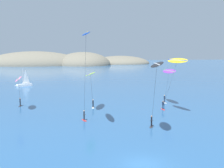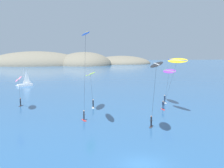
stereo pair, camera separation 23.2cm
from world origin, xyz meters
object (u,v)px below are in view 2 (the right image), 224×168
(kitesurfer_blue, at_px, (85,42))
(kitesurfer_black, at_px, (156,70))
(kitesurfer_yellow, at_px, (176,64))
(kitesurfer_pink, at_px, (19,81))
(kitesurfer_purple, at_px, (169,73))
(kitesurfer_lime, at_px, (91,76))
(sailboat_near, at_px, (24,84))

(kitesurfer_blue, xyz_separation_m, kitesurfer_black, (8.78, -4.64, -3.64))
(kitesurfer_blue, relative_size, kitesurfer_yellow, 1.38)
(kitesurfer_blue, bearing_deg, kitesurfer_pink, 128.49)
(kitesurfer_purple, distance_m, kitesurfer_yellow, 8.77)
(kitesurfer_black, height_order, kitesurfer_yellow, kitesurfer_yellow)
(kitesurfer_lime, xyz_separation_m, kitesurfer_purple, (16.46, 3.39, 0.09))
(kitesurfer_purple, relative_size, kitesurfer_yellow, 0.75)
(kitesurfer_lime, xyz_separation_m, kitesurfer_blue, (-1.61, -12.51, 5.91))
(kitesurfer_pink, bearing_deg, sailboat_near, 97.50)
(kitesurfer_purple, bearing_deg, kitesurfer_black, -114.33)
(kitesurfer_pink, height_order, kitesurfer_yellow, kitesurfer_yellow)
(kitesurfer_black, bearing_deg, kitesurfer_yellow, 58.49)
(kitesurfer_pink, distance_m, kitesurfer_black, 28.38)
(sailboat_near, xyz_separation_m, kitesurfer_blue, (16.65, -52.24, 11.82))
(sailboat_near, bearing_deg, kitesurfer_purple, -46.31)
(kitesurfer_blue, distance_m, kitesurfer_purple, 24.76)
(kitesurfer_lime, xyz_separation_m, kitesurfer_pink, (-13.32, 2.21, -1.01))
(kitesurfer_blue, distance_m, kitesurfer_black, 10.57)
(sailboat_near, height_order, kitesurfer_purple, kitesurfer_purple)
(sailboat_near, distance_m, kitesurfer_black, 62.84)
(kitesurfer_pink, bearing_deg, kitesurfer_black, -43.38)
(kitesurfer_yellow, bearing_deg, kitesurfer_black, -121.51)
(sailboat_near, xyz_separation_m, kitesurfer_yellow, (32.93, -44.64, 8.19))
(kitesurfer_pink, bearing_deg, kitesurfer_blue, -51.51)
(sailboat_near, bearing_deg, kitesurfer_yellow, -53.58)
(kitesurfer_lime, bearing_deg, kitesurfer_black, -67.29)
(kitesurfer_purple, relative_size, kitesurfer_black, 0.76)
(kitesurfer_lime, distance_m, kitesurfer_yellow, 15.64)
(kitesurfer_lime, relative_size, kitesurfer_black, 0.73)
(kitesurfer_lime, distance_m, kitesurfer_blue, 13.93)
(kitesurfer_purple, height_order, kitesurfer_yellow, kitesurfer_yellow)
(kitesurfer_blue, bearing_deg, kitesurfer_purple, 41.35)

